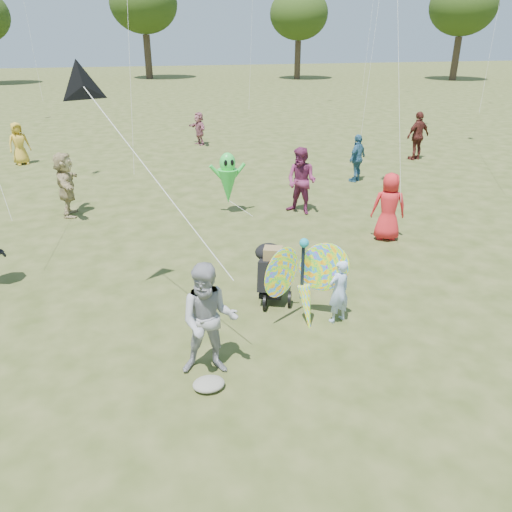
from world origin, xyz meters
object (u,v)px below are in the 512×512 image
at_px(crowd_j, 199,128).
at_px(crowd_h, 418,136).
at_px(jogging_stroller, 271,269).
at_px(crowd_e, 301,181).
at_px(crowd_g, 19,144).
at_px(adult_man, 209,320).
at_px(butterfly_kite, 304,282).
at_px(crowd_c, 357,158).
at_px(crowd_d, 66,185).
at_px(child_girl, 339,291).
at_px(alien_kite, 228,180).
at_px(crowd_a, 389,207).

bearing_deg(crowd_j, crowd_h, 38.77).
bearing_deg(jogging_stroller, crowd_e, 87.02).
bearing_deg(crowd_g, adult_man, -97.16).
bearing_deg(butterfly_kite, crowd_j, 86.97).
height_order(adult_man, butterfly_kite, adult_man).
distance_m(crowd_c, crowd_h, 4.46).
distance_m(crowd_h, crowd_j, 9.53).
distance_m(crowd_d, crowd_h, 13.54).
height_order(adult_man, crowd_j, adult_man).
height_order(crowd_h, butterfly_kite, crowd_h).
bearing_deg(child_girl, jogging_stroller, -68.36).
bearing_deg(crowd_e, crowd_h, 85.66).
distance_m(crowd_j, butterfly_kite, 15.89).
bearing_deg(alien_kite, butterfly_kite, -90.16).
relative_size(crowd_e, jogging_stroller, 1.63).
bearing_deg(crowd_j, adult_man, -26.67).
relative_size(child_girl, crowd_g, 0.74).
bearing_deg(alien_kite, crowd_e, -13.56).
bearing_deg(crowd_j, crowd_c, 10.90).
bearing_deg(crowd_h, butterfly_kite, 35.96).
bearing_deg(crowd_a, jogging_stroller, 50.80).
relative_size(crowd_e, crowd_j, 1.27).
bearing_deg(adult_man, alien_kite, 88.60).
relative_size(crowd_h, jogging_stroller, 1.66).
height_order(child_girl, alien_kite, alien_kite).
bearing_deg(crowd_d, crowd_e, -103.45).
height_order(child_girl, crowd_j, crowd_j).
height_order(adult_man, crowd_c, adult_man).
bearing_deg(adult_man, crowd_e, 72.94).
xyz_separation_m(crowd_c, jogging_stroller, (-5.27, -7.22, -0.19)).
relative_size(crowd_a, crowd_d, 0.93).
xyz_separation_m(crowd_d, crowd_h, (13.08, 3.49, 0.06)).
height_order(crowd_g, jogging_stroller, crowd_g).
xyz_separation_m(crowd_e, crowd_g, (-8.48, 8.37, -0.13)).
height_order(crowd_a, crowd_c, crowd_a).
bearing_deg(butterfly_kite, crowd_a, 43.31).
xyz_separation_m(crowd_a, crowd_d, (-7.67, 3.94, 0.06)).
bearing_deg(adult_man, butterfly_kite, 40.30).
bearing_deg(crowd_h, crowd_j, -47.94).
bearing_deg(child_girl, butterfly_kite, -26.12).
distance_m(crowd_a, crowd_h, 9.19).
height_order(crowd_g, butterfly_kite, butterfly_kite).
bearing_deg(crowd_d, child_girl, -145.58).
relative_size(crowd_e, crowd_h, 0.98).
distance_m(crowd_a, crowd_e, 2.77).
relative_size(crowd_g, crowd_h, 0.85).
bearing_deg(child_girl, crowd_e, -120.43).
height_order(adult_man, crowd_g, adult_man).
bearing_deg(crowd_j, alien_kite, -22.48).
xyz_separation_m(crowd_j, jogging_stroller, (-1.11, -14.85, -0.12)).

